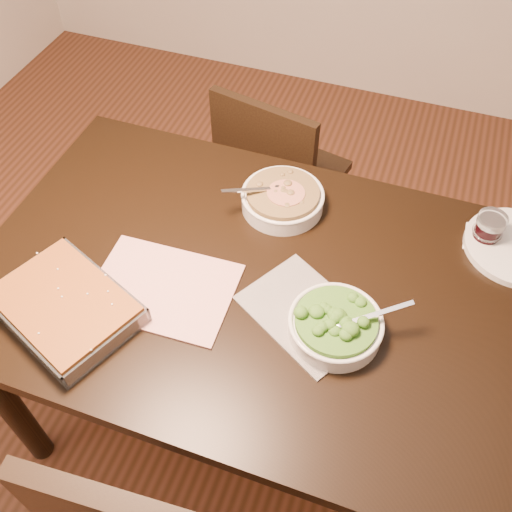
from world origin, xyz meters
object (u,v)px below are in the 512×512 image
Objects in this scene: baking_dish at (65,307)px; stew_bowl at (283,198)px; table at (255,301)px; chair_far at (276,175)px; broccoli_bowl at (335,325)px; wine_tumbler at (489,228)px.

stew_bowl is at bearing 76.94° from baking_dish.
stew_bowl is 0.58× the size of baking_dish.
stew_bowl is (-0.01, 0.26, 0.13)m from table.
table is 0.73m from chair_far.
stew_bowl is 0.42m from broccoli_bowl.
stew_bowl is 0.56m from chair_far.
table is 0.47m from baking_dish.
stew_bowl and wine_tumbler have the same top height.
wine_tumbler is (0.52, 0.32, 0.14)m from table.
wine_tumbler reaches higher than chair_far.
chair_far is (-0.15, 0.43, -0.32)m from stew_bowl.
baking_dish is 1.06m from wine_tumbler.
wine_tumbler is (0.30, 0.40, 0.02)m from broccoli_bowl.
baking_dish is at bearing -125.89° from stew_bowl.
stew_bowl reaches higher than chair_far.
broccoli_bowl is 0.92m from chair_far.
baking_dish is 1.01m from chair_far.
baking_dish is (-0.60, -0.16, -0.00)m from broccoli_bowl.
table is at bearing -148.40° from wine_tumbler.
chair_far is (-0.39, 0.77, -0.32)m from broccoli_bowl.
broccoli_bowl is at bearing -126.33° from wine_tumbler.
baking_dish reaches higher than table.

